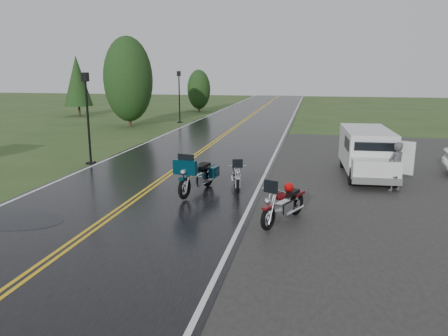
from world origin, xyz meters
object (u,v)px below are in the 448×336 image
motorcycle_teal (184,179)px  lamp_post_far_left (179,97)px  van_white (353,160)px  lamp_post_near_left (88,119)px  motorcycle_silver (238,178)px  person_at_van (396,168)px  motorcycle_red (268,209)px

motorcycle_teal → lamp_post_far_left: bearing=118.6°
van_white → lamp_post_far_left: 21.21m
lamp_post_near_left → lamp_post_far_left: (-0.75, 15.90, -0.00)m
motorcycle_silver → van_white: 4.40m
motorcycle_silver → person_at_van: bearing=2.7°
van_white → person_at_van: 1.47m
motorcycle_red → lamp_post_far_left: bearing=137.1°
motorcycle_red → person_at_van: person_at_van is taller
van_white → motorcycle_teal: bearing=-153.2°
lamp_post_near_left → lamp_post_far_left: 15.92m
motorcycle_teal → motorcycle_silver: size_ratio=1.30×
motorcycle_teal → person_at_van: (6.83, 2.57, 0.12)m
person_at_van → van_white: bearing=-56.6°
lamp_post_near_left → person_at_van: bearing=-9.3°
van_white → lamp_post_far_left: bearing=121.8°
motorcycle_red → motorcycle_teal: motorcycle_teal is taller
van_white → motorcycle_silver: bearing=-155.7°
motorcycle_teal → person_at_van: person_at_van is taller
motorcycle_red → motorcycle_silver: bearing=137.0°
lamp_post_far_left → motorcycle_teal: bearing=-72.3°
lamp_post_far_left → van_white: bearing=-55.5°
motorcycle_teal → motorcycle_silver: (1.55, 1.10, -0.17)m
motorcycle_teal → van_white: van_white is taller
motorcycle_teal → lamp_post_near_left: 7.54m
motorcycle_teal → motorcycle_silver: 1.91m
lamp_post_far_left → motorcycle_red: bearing=-67.4°
lamp_post_near_left → lamp_post_far_left: lamp_post_near_left is taller
motorcycle_teal → lamp_post_near_left: lamp_post_near_left is taller
motorcycle_teal → lamp_post_near_left: bearing=152.2°
motorcycle_silver → lamp_post_far_left: lamp_post_far_left is taller
person_at_van → lamp_post_near_left: lamp_post_near_left is taller
motorcycle_teal → lamp_post_near_left: (-5.80, 4.64, 1.31)m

